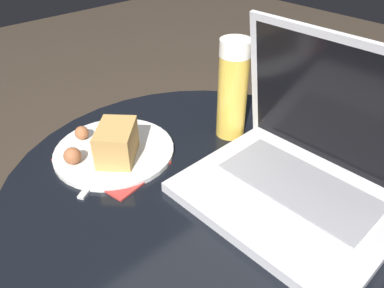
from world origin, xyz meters
name	(u,v)px	position (x,y,z in m)	size (l,w,h in m)	color
table	(202,236)	(0.00, 0.00, 0.41)	(0.70, 0.70, 0.55)	#515156
napkin	(111,161)	(-0.16, -0.09, 0.55)	(0.21, 0.16, 0.00)	#B7332D
laptop	(302,169)	(0.13, 0.09, 0.60)	(0.33, 0.26, 0.26)	silver
beer_glass	(233,90)	(-0.07, 0.15, 0.65)	(0.06, 0.06, 0.20)	gold
snack_plate	(113,147)	(-0.17, -0.08, 0.57)	(0.23, 0.23, 0.07)	silver
fork	(107,164)	(-0.15, -0.10, 0.55)	(0.10, 0.15, 0.00)	silver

